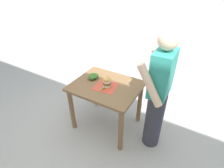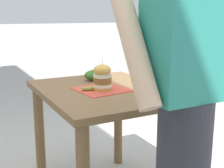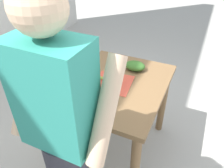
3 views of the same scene
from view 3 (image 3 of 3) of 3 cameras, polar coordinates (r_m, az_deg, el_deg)
The scene contains 7 objects.
ground_plane at distance 2.33m, azimuth 1.07°, elevation -15.81°, with size 80.00×80.00×0.00m, color #ADAAA3.
patio_table at distance 1.88m, azimuth 1.27°, elevation -3.36°, with size 0.78×0.97×0.78m.
serving_paper at distance 1.79m, azimuth 0.20°, elevation 0.34°, with size 0.30×0.30×0.00m, color #D64C38.
sandwich at distance 1.73m, azimuth -0.25°, elevation 2.24°, with size 0.12×0.12×0.20m.
pickle_spear at distance 1.82m, azimuth -2.29°, elevation 1.40°, with size 0.02×0.02×0.08m, color #8EA83D.
side_salad at distance 1.97m, azimuth 6.06°, elevation 4.75°, with size 0.18×0.14×0.08m, color #386B28.
diner_across_table at distance 1.23m, azimuth -12.51°, elevation -13.96°, with size 0.55×0.35×1.69m.
Camera 3 is at (-0.58, 1.37, 1.79)m, focal length 35.00 mm.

